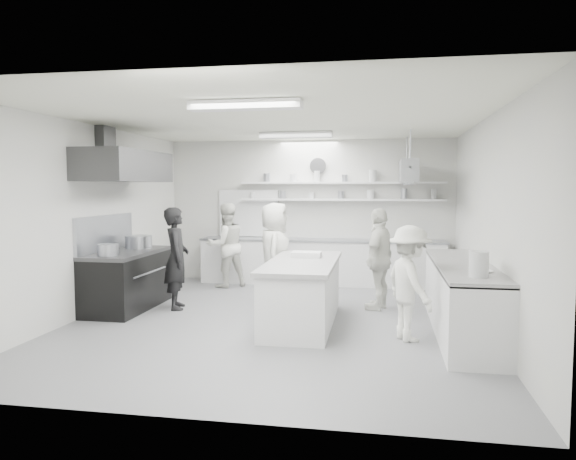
% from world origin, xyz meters
% --- Properties ---
extents(floor, '(6.00, 7.00, 0.02)m').
position_xyz_m(floor, '(0.00, 0.00, -0.01)').
color(floor, gray).
rests_on(floor, ground).
extents(ceiling, '(6.00, 7.00, 0.02)m').
position_xyz_m(ceiling, '(0.00, 0.00, 3.01)').
color(ceiling, silver).
rests_on(ceiling, wall_back).
extents(wall_back, '(6.00, 0.04, 3.00)m').
position_xyz_m(wall_back, '(0.00, 3.50, 1.50)').
color(wall_back, '#BDBDBD').
rests_on(wall_back, floor).
extents(wall_front, '(6.00, 0.04, 3.00)m').
position_xyz_m(wall_front, '(0.00, -3.50, 1.50)').
color(wall_front, '#BDBDBD').
rests_on(wall_front, floor).
extents(wall_left, '(0.04, 7.00, 3.00)m').
position_xyz_m(wall_left, '(-3.00, 0.00, 1.50)').
color(wall_left, '#BDBDBD').
rests_on(wall_left, floor).
extents(wall_right, '(0.04, 7.00, 3.00)m').
position_xyz_m(wall_right, '(3.00, 0.00, 1.50)').
color(wall_right, '#BDBDBD').
rests_on(wall_right, floor).
extents(stove, '(0.80, 1.80, 0.90)m').
position_xyz_m(stove, '(-2.60, 0.40, 0.45)').
color(stove, black).
rests_on(stove, floor).
extents(exhaust_hood, '(0.85, 2.00, 0.50)m').
position_xyz_m(exhaust_hood, '(-2.60, 0.40, 2.35)').
color(exhaust_hood, '#3B3B3D').
rests_on(exhaust_hood, wall_left).
extents(back_counter, '(5.00, 0.60, 0.92)m').
position_xyz_m(back_counter, '(0.30, 3.20, 0.46)').
color(back_counter, silver).
rests_on(back_counter, floor).
extents(shelf_lower, '(4.20, 0.26, 0.04)m').
position_xyz_m(shelf_lower, '(0.70, 3.37, 1.75)').
color(shelf_lower, silver).
rests_on(shelf_lower, wall_back).
extents(shelf_upper, '(4.20, 0.26, 0.04)m').
position_xyz_m(shelf_upper, '(0.70, 3.37, 2.10)').
color(shelf_upper, silver).
rests_on(shelf_upper, wall_back).
extents(pass_through_window, '(1.30, 0.04, 1.00)m').
position_xyz_m(pass_through_window, '(-1.30, 3.48, 1.45)').
color(pass_through_window, black).
rests_on(pass_through_window, wall_back).
extents(wall_clock, '(0.32, 0.05, 0.32)m').
position_xyz_m(wall_clock, '(0.20, 3.46, 2.45)').
color(wall_clock, white).
rests_on(wall_clock, wall_back).
extents(right_counter, '(0.74, 3.30, 0.94)m').
position_xyz_m(right_counter, '(2.65, -0.20, 0.47)').
color(right_counter, silver).
rests_on(right_counter, floor).
extents(pot_rack, '(0.30, 1.60, 0.40)m').
position_xyz_m(pot_rack, '(2.00, 2.40, 2.30)').
color(pot_rack, '#9FA2AB').
rests_on(pot_rack, ceiling).
extents(light_fixture_front, '(1.30, 0.25, 0.10)m').
position_xyz_m(light_fixture_front, '(0.00, -1.80, 2.94)').
color(light_fixture_front, silver).
rests_on(light_fixture_front, ceiling).
extents(light_fixture_rear, '(1.30, 0.25, 0.10)m').
position_xyz_m(light_fixture_rear, '(0.00, 1.80, 2.94)').
color(light_fixture_rear, silver).
rests_on(light_fixture_rear, ceiling).
extents(prep_island, '(0.92, 2.42, 0.89)m').
position_xyz_m(prep_island, '(0.40, -0.07, 0.44)').
color(prep_island, silver).
rests_on(prep_island, floor).
extents(stove_pot, '(0.46, 0.46, 0.27)m').
position_xyz_m(stove_pot, '(-2.60, 0.85, 1.04)').
color(stove_pot, '#9FA2AB').
rests_on(stove_pot, stove).
extents(cook_stove, '(0.58, 0.71, 1.68)m').
position_xyz_m(cook_stove, '(-1.79, 0.55, 0.84)').
color(cook_stove, black).
rests_on(cook_stove, floor).
extents(cook_back, '(1.04, 1.01, 1.69)m').
position_xyz_m(cook_back, '(-1.55, 2.57, 0.85)').
color(cook_back, silver).
rests_on(cook_back, floor).
extents(cook_island_left, '(0.67, 0.92, 1.75)m').
position_xyz_m(cook_island_left, '(-0.27, 1.20, 0.87)').
color(cook_island_left, silver).
rests_on(cook_island_left, floor).
extents(cook_island_right, '(0.71, 1.06, 1.67)m').
position_xyz_m(cook_island_right, '(1.51, 1.10, 0.84)').
color(cook_island_right, silver).
rests_on(cook_island_right, floor).
extents(cook_right, '(0.92, 1.13, 1.52)m').
position_xyz_m(cook_right, '(1.92, -0.68, 0.76)').
color(cook_right, silver).
rests_on(cook_right, floor).
extents(bowl_island_a, '(0.28, 0.28, 0.07)m').
position_xyz_m(bowl_island_a, '(0.29, 0.43, 0.92)').
color(bowl_island_a, '#9FA2AB').
rests_on(bowl_island_a, prep_island).
extents(bowl_island_b, '(0.26, 0.26, 0.06)m').
position_xyz_m(bowl_island_b, '(0.23, 0.58, 0.92)').
color(bowl_island_b, silver).
rests_on(bowl_island_b, prep_island).
extents(bowl_right, '(0.25, 0.25, 0.06)m').
position_xyz_m(bowl_right, '(2.77, -0.97, 0.97)').
color(bowl_right, silver).
rests_on(bowl_right, right_counter).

